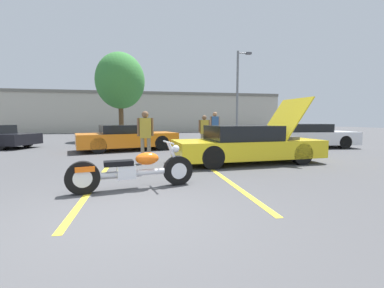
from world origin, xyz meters
name	(u,v)px	position (x,y,z in m)	size (l,w,h in m)	color
ground_plane	(125,216)	(0.00, 0.00, 0.00)	(80.00, 80.00, 0.00)	#474749
parking_stripe_foreground	(96,182)	(-0.77, 2.22, 0.00)	(0.12, 5.50, 0.01)	yellow
parking_stripe_middle	(222,176)	(2.19, 2.22, 0.00)	(0.12, 5.50, 0.01)	yellow
far_building	(140,111)	(0.00, 26.29, 2.34)	(32.00, 4.20, 4.40)	#B2AD9E
light_pole	(238,90)	(7.94, 16.16, 3.80)	(1.21, 0.28, 6.85)	slate
tree_background	(120,81)	(-1.14, 14.40, 3.99)	(3.25, 3.25, 5.88)	brown
motorcycle	(133,170)	(0.08, 1.46, 0.38)	(2.51, 0.81, 0.95)	black
show_car_hood_open	(248,144)	(3.65, 4.05, 0.60)	(4.87, 2.08, 2.13)	yellow
parked_car_mid_row	(127,138)	(-0.44, 8.42, 0.57)	(4.74, 2.92, 1.16)	orange
parked_car_right_row	(308,136)	(8.52, 7.86, 0.58)	(4.58, 2.23, 1.19)	silver
spectator_near_motorcycle	(204,130)	(3.00, 7.43, 0.94)	(0.52, 0.21, 1.60)	gray
spectator_by_show_car	(145,132)	(0.37, 4.60, 1.00)	(0.52, 0.22, 1.68)	gray
spectator_midground	(215,126)	(4.03, 9.29, 1.08)	(0.52, 0.24, 1.81)	brown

